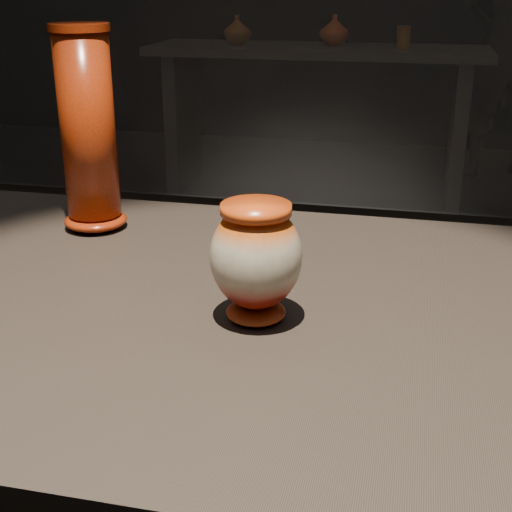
{
  "coord_description": "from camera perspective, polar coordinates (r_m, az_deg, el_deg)",
  "views": [
    {
      "loc": [
        0.27,
        -0.83,
        1.31
      ],
      "look_at": [
        0.09,
        -0.04,
        0.99
      ],
      "focal_mm": 50.0,
      "sensor_mm": 36.0,
      "label": 1
    }
  ],
  "objects": [
    {
      "name": "back_vase_left",
      "position": [
        4.45,
        -1.5,
        17.62
      ],
      "size": [
        0.23,
        0.23,
        0.17
      ],
      "primitive_type": "imported",
      "rotation": [
        0.0,
        0.0,
        5.43
      ],
      "color": "brown",
      "rests_on": "back_shelf"
    },
    {
      "name": "back_vase_right",
      "position": [
        4.31,
        11.71,
        16.75
      ],
      "size": [
        0.07,
        0.07,
        0.12
      ],
      "primitive_type": "cylinder",
      "color": "brown",
      "rests_on": "back_shelf"
    },
    {
      "name": "display_plinth",
      "position": [
        1.11,
        -4.39,
        -16.04
      ],
      "size": [
        2.0,
        0.8,
        0.9
      ],
      "color": "black",
      "rests_on": "ground"
    },
    {
      "name": "back_shelf",
      "position": [
        4.43,
        4.82,
        12.99
      ],
      "size": [
        2.0,
        0.6,
        0.9
      ],
      "color": "black",
      "rests_on": "ground"
    },
    {
      "name": "tall_vase",
      "position": [
        1.21,
        -13.27,
        9.49
      ],
      "size": [
        0.12,
        0.12,
        0.34
      ],
      "rotation": [
        0.0,
        0.0,
        -0.12
      ],
      "color": "#B02D0B",
      "rests_on": "display_plinth"
    },
    {
      "name": "visitor",
      "position": [
        5.1,
        19.44,
        15.48
      ],
      "size": [
        0.68,
        0.51,
        1.7
      ],
      "primitive_type": "imported",
      "rotation": [
        0.0,
        0.0,
        3.31
      ],
      "color": "black",
      "rests_on": "ground"
    },
    {
      "name": "back_vase_mid",
      "position": [
        4.42,
        6.3,
        17.51
      ],
      "size": [
        0.24,
        0.24,
        0.18
      ],
      "primitive_type": "imported",
      "rotation": [
        0.0,
        0.0,
        2.23
      ],
      "color": "maroon",
      "rests_on": "back_shelf"
    },
    {
      "name": "main_vase",
      "position": [
        0.87,
        0.0,
        -0.17
      ],
      "size": [
        0.11,
        0.11,
        0.15
      ],
      "rotation": [
        0.0,
        0.0,
        0.01
      ],
      "color": "maroon",
      "rests_on": "display_plinth"
    }
  ]
}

